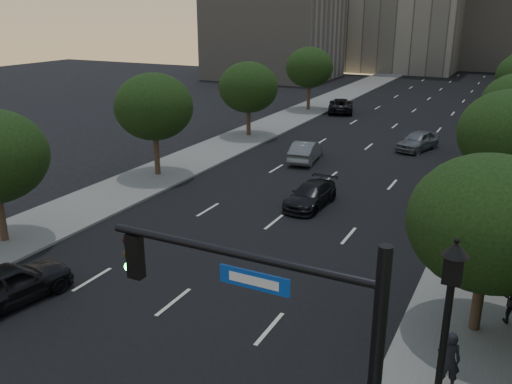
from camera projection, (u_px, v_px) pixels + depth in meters
The scene contains 18 objects.
ground at pixel (77, 380), 16.14m from camera, with size 160.00×160.00×0.00m, color black.
road_surface at pixel (362, 152), 41.52m from camera, with size 16.00×140.00×0.02m, color black.
sidewalk_right at pixel (507, 168), 37.14m from camera, with size 4.50×140.00×0.15m, color slate.
sidewalk_left at pixel (244, 138), 45.85m from camera, with size 4.50×140.00×0.15m, color slate.
office_block_filler at pixel (274, 32), 84.15m from camera, with size 18.00×16.00×14.00m, color gray.
tree_right_a at pixel (489, 223), 17.24m from camera, with size 5.20×5.20×6.24m.
tree_right_b at pixel (511, 134), 27.23m from camera, with size 5.20×5.20×6.74m.
tree_left_b at pixel (154, 107), 34.27m from camera, with size 5.00×5.00×6.71m.
tree_left_c at pixel (248, 87), 45.39m from camera, with size 5.00×5.00×6.34m.
tree_left_d at pixel (309, 67), 57.11m from camera, with size 5.00×5.00×6.71m.
street_lamp at pixel (443, 351), 13.10m from camera, with size 0.64×0.64×5.62m.
sedan_near_left at pixel (9, 284), 20.05m from camera, with size 1.91×4.74×1.61m, color black.
sedan_mid_left at pixel (306, 151), 38.97m from camera, with size 1.59×4.55×1.50m, color slate.
sedan_far_left at pixel (341, 105), 57.25m from camera, with size 2.47×5.35×1.49m, color black.
sedan_near_right at pixel (311, 195), 30.11m from camera, with size 1.81×4.45×1.29m, color black.
sedan_far_right at pixel (418, 141), 41.99m from camera, with size 1.78×4.42×1.51m, color slate.
pedestrian_a at pixel (449, 360), 15.30m from camera, with size 0.67×0.44×1.83m, color black.
pedestrian_c at pixel (477, 261), 21.25m from camera, with size 1.10×0.46×1.88m, color black.
Camera 1 is at (10.83, -9.64, 10.50)m, focal length 38.00 mm.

